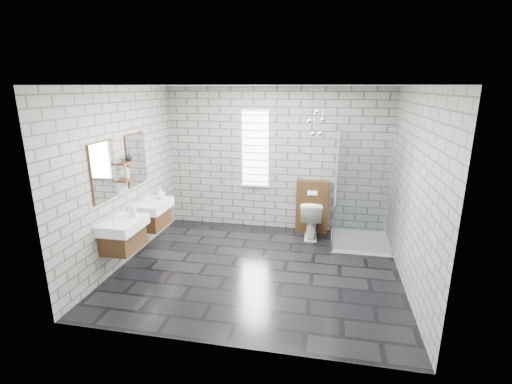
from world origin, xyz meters
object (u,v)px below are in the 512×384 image
(cistern_panel, at_px, (312,206))
(toilet, at_px, (311,218))
(vanity_left, at_px, (121,226))
(vanity_right, at_px, (150,206))
(shower_enclosure, at_px, (356,218))

(cistern_panel, bearing_deg, toilet, -90.00)
(vanity_left, relative_size, vanity_right, 1.00)
(vanity_right, height_order, cistern_panel, vanity_right)
(cistern_panel, xyz_separation_m, toilet, (0.00, -0.26, -0.15))
(vanity_left, height_order, toilet, vanity_left)
(cistern_panel, bearing_deg, shower_enclosure, -33.43)
(vanity_left, bearing_deg, vanity_right, 90.00)
(vanity_right, xyz_separation_m, shower_enclosure, (3.41, 0.80, -0.25))
(vanity_right, bearing_deg, shower_enclosure, 13.27)
(vanity_left, relative_size, toilet, 2.24)
(vanity_right, bearing_deg, toilet, 22.08)
(vanity_right, distance_m, shower_enclosure, 3.51)
(cistern_panel, relative_size, toilet, 1.43)
(vanity_right, xyz_separation_m, cistern_panel, (2.62, 1.32, -0.26))
(vanity_right, relative_size, toilet, 2.24)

